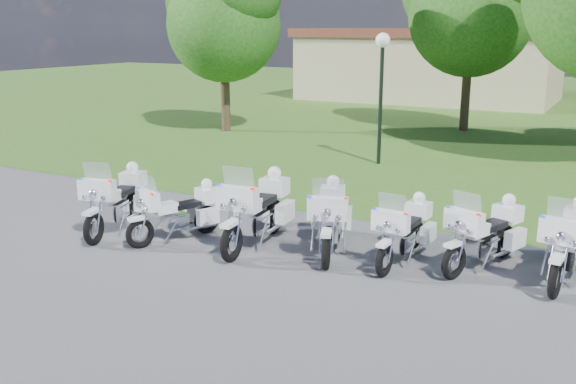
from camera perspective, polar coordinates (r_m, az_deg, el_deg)
The scene contains 13 objects.
ground at distance 11.67m, azimuth 1.51°, elevation -6.40°, with size 100.00×100.00×0.00m, color #505155.
grass_lawn at distance 37.29m, azimuth 20.83°, elevation 7.11°, with size 100.00×48.00×0.01m, color #35631F.
motorcycle_0 at distance 13.85m, azimuth -14.93°, elevation -0.60°, with size 1.17×2.35×1.61m.
motorcycle_1 at distance 13.00m, azimuth -9.63°, elevation -1.66°, with size 1.19×1.98×1.41m.
motorcycle_2 at distance 12.50m, azimuth -2.74°, elevation -1.52°, with size 0.96×2.56×1.72m.
motorcycle_3 at distance 12.16m, azimuth 3.77°, elevation -2.24°, with size 1.31×2.26×1.59m.
motorcycle_4 at distance 11.79m, azimuth 10.34°, elevation -3.35°, with size 0.76×2.12×1.42m.
motorcycle_5 at distance 11.88m, azimuth 17.17°, elevation -3.50°, with size 1.21×2.12×1.49m.
motorcycle_6 at distance 11.77m, azimuth 23.75°, elevation -4.07°, with size 0.88×2.35×1.58m.
lamp_post at distance 19.92m, azimuth 8.34°, elevation 11.06°, with size 0.44×0.44×4.00m.
tree_0 at distance 26.45m, azimuth -5.79°, elevation 15.52°, with size 5.31×4.53×7.08m.
tree_1 at distance 27.50m, azimuth 15.96°, elevation 15.92°, with size 5.80×4.95×7.74m.
building_west at distance 39.34m, azimuth 12.51°, elevation 11.06°, with size 14.56×8.32×4.10m.
Camera 1 is at (4.92, -9.73, 4.15)m, focal length 40.00 mm.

